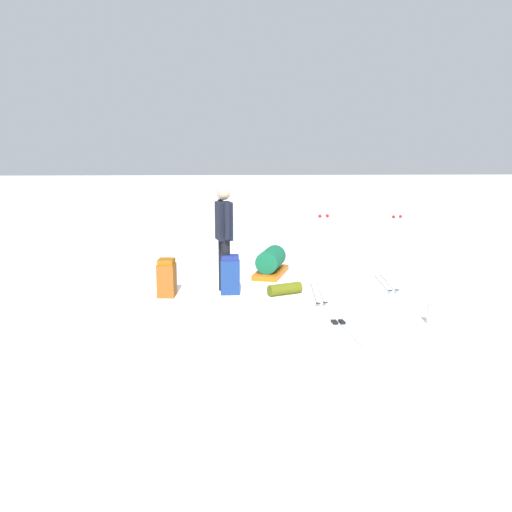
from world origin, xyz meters
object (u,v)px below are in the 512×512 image
(skier_standing, at_px, (224,233))
(backpack_large_dark, at_px, (230,275))
(ski_pair_near, at_px, (338,324))
(backpack_bright, at_px, (167,278))
(gear_sled, at_px, (271,263))
(thermos_bottle, at_px, (429,314))
(sleeping_mat_rolled, at_px, (285,289))
(ski_poles_planted_far, at_px, (323,256))
(ski_poles_planted_near, at_px, (395,250))

(skier_standing, xyz_separation_m, backpack_large_dark, (-0.09, 0.15, -0.65))
(ski_pair_near, bearing_deg, backpack_bright, -33.47)
(gear_sled, bearing_deg, thermos_bottle, 121.52)
(thermos_bottle, bearing_deg, sleeping_mat_rolled, -42.62)
(skier_standing, distance_m, ski_poles_planted_far, 1.74)
(backpack_bright, bearing_deg, ski_poles_planted_far, 162.62)
(sleeping_mat_rolled, xyz_separation_m, thermos_bottle, (-1.76, 1.62, 0.04))
(ski_pair_near, bearing_deg, backpack_large_dark, -50.09)
(ski_pair_near, bearing_deg, ski_poles_planted_near, -127.11)
(backpack_bright, height_order, ski_poles_planted_far, ski_poles_planted_far)
(backpack_large_dark, relative_size, gear_sled, 0.52)
(ski_poles_planted_near, relative_size, sleeping_mat_rolled, 2.29)
(backpack_bright, distance_m, thermos_bottle, 3.96)
(ski_poles_planted_near, distance_m, gear_sled, 2.42)
(ski_poles_planted_far, bearing_deg, sleeping_mat_rolled, -57.36)
(thermos_bottle, bearing_deg, backpack_large_dark, -33.16)
(backpack_large_dark, height_order, backpack_bright, backpack_large_dark)
(ski_poles_planted_far, height_order, thermos_bottle, ski_poles_planted_far)
(ski_poles_planted_far, bearing_deg, ski_poles_planted_near, -151.01)
(ski_pair_near, height_order, ski_poles_planted_near, ski_poles_planted_near)
(backpack_bright, bearing_deg, ski_poles_planted_near, 179.57)
(ski_pair_near, xyz_separation_m, backpack_bright, (2.40, -1.59, 0.28))
(ski_pair_near, distance_m, gear_sled, 3.12)
(ski_poles_planted_near, height_order, thermos_bottle, ski_poles_planted_near)
(ski_pair_near, bearing_deg, sleeping_mat_rolled, -70.91)
(ski_poles_planted_near, xyz_separation_m, gear_sled, (1.85, -1.48, -0.48))
(backpack_large_dark, bearing_deg, thermos_bottle, 146.84)
(thermos_bottle, bearing_deg, ski_poles_planted_near, -89.13)
(ski_poles_planted_near, bearing_deg, thermos_bottle, 90.87)
(ski_poles_planted_near, bearing_deg, skier_standing, -5.88)
(gear_sled, bearing_deg, backpack_large_dark, 61.11)
(backpack_large_dark, bearing_deg, sleeping_mat_rolled, 173.80)
(ski_pair_near, bearing_deg, ski_poles_planted_far, -84.58)
(ski_poles_planted_far, relative_size, thermos_bottle, 5.23)
(ski_pair_near, height_order, gear_sled, gear_sled)
(ski_pair_near, height_order, backpack_large_dark, backpack_large_dark)
(gear_sled, bearing_deg, ski_pair_near, 102.45)
(skier_standing, xyz_separation_m, thermos_bottle, (-2.71, 1.86, -0.82))
(backpack_bright, bearing_deg, sleeping_mat_rolled, -179.73)
(gear_sled, distance_m, sleeping_mat_rolled, 1.45)
(skier_standing, bearing_deg, sleeping_mat_rolled, 165.80)
(skier_standing, bearing_deg, thermos_bottle, 145.56)
(ski_poles_planted_near, bearing_deg, ski_pair_near, 52.89)
(backpack_large_dark, xyz_separation_m, ski_poles_planted_far, (-1.33, 0.83, 0.45))
(sleeping_mat_rolled, bearing_deg, thermos_bottle, 137.38)
(ski_poles_planted_far, bearing_deg, backpack_large_dark, -31.89)
(backpack_bright, bearing_deg, backpack_large_dark, -174.09)
(skier_standing, bearing_deg, ski_poles_planted_far, 145.57)
(backpack_large_dark, xyz_separation_m, backpack_bright, (0.99, 0.10, -0.02))
(gear_sled, bearing_deg, ski_poles_planted_far, 105.14)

